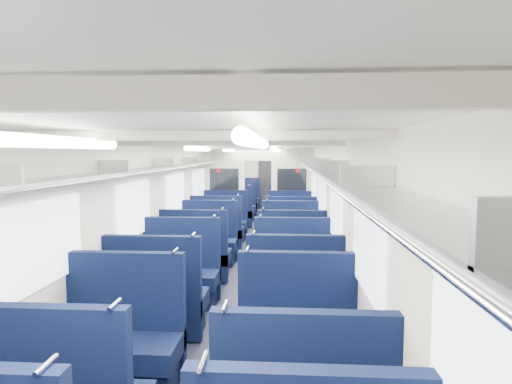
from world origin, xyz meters
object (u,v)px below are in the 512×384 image
seat_19 (290,225)px  seat_24 (241,205)px  seat_13 (292,258)px  seat_6 (121,345)px  seat_27 (288,201)px  seat_23 (289,209)px  seat_18 (224,224)px  seat_15 (291,245)px  seat_9 (295,302)px  seat_21 (289,214)px  seat_10 (180,277)px  seat_11 (293,277)px  seat_26 (245,201)px  seat_20 (233,214)px  seat_17 (290,234)px  seat_8 (157,303)px  seat_16 (217,233)px  seat_12 (196,258)px  bulkhead (258,190)px  seat_14 (208,244)px  seat_7 (298,345)px  seat_25 (289,205)px  end_door (268,183)px

seat_19 → seat_24: 4.60m
seat_13 → seat_24: (-1.66, 7.76, 0.00)m
seat_6 → seat_27: (1.66, 12.63, 0.00)m
seat_23 → seat_18: bearing=-117.9°
seat_15 → seat_23: same height
seat_9 → seat_21: (0.00, 7.83, 0.00)m
seat_18 → seat_10: bearing=-90.0°
seat_9 → seat_21: same height
seat_11 → seat_26: 10.37m
seat_10 → seat_13: same height
seat_20 → seat_23: (1.66, 1.18, 0.00)m
seat_17 → seat_23: 4.32m
seat_9 → seat_27: 11.31m
seat_10 → seat_17: bearing=64.9°
seat_9 → seat_23: size_ratio=1.00×
seat_13 → seat_18: 3.87m
seat_8 → seat_17: (1.66, 4.69, 0.00)m
seat_20 → seat_24: bearing=90.0°
seat_13 → seat_16: (-1.66, 2.34, 0.00)m
seat_6 → seat_12: same height
seat_12 → seat_11: bearing=-33.4°
bulkhead → seat_24: bulkhead is taller
seat_11 → seat_12: size_ratio=1.00×
seat_9 → seat_14: bearing=116.4°
seat_13 → seat_14: size_ratio=1.00×
bulkhead → seat_7: bearing=-83.5°
seat_6 → seat_26: 12.61m
seat_19 → seat_27: same height
seat_10 → seat_13: bearing=36.6°
seat_14 → seat_20: 4.33m
seat_17 → seat_27: (0.00, 6.78, 0.00)m
seat_14 → bulkhead: bearing=73.4°
seat_19 → seat_25: 4.29m
seat_16 → seat_17: same height
seat_13 → seat_19: 3.47m
bulkhead → seat_10: size_ratio=2.18×
seat_9 → seat_7: bearing=-90.0°
seat_16 → seat_25: (1.66, 5.42, 0.00)m
seat_8 → seat_11: 2.06m
end_door → seat_24: size_ratio=1.56×
seat_19 → seat_20: 2.59m
seat_15 → seat_20: (-1.66, 4.32, 0.00)m
seat_23 → seat_26: 2.95m
bulkhead → seat_19: bulkhead is taller
seat_7 → seat_12: (-1.66, 3.36, 0.00)m
seat_7 → seat_18: (-1.66, 6.92, 0.00)m
bulkhead → seat_21: 2.07m
seat_13 → seat_25: (0.00, 7.76, 0.00)m
seat_16 → seat_21: bearing=63.1°
seat_12 → seat_20: same height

